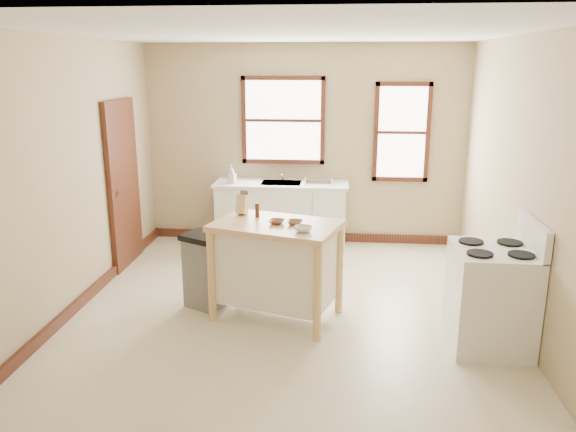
# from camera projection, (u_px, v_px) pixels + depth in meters

# --- Properties ---
(floor) EXTENTS (5.00, 5.00, 0.00)m
(floor) POSITION_uv_depth(u_px,v_px,m) (288.00, 311.00, 5.91)
(floor) COLOR beige
(floor) RESTS_ON ground
(ceiling) EXTENTS (5.00, 5.00, 0.00)m
(ceiling) POSITION_uv_depth(u_px,v_px,m) (288.00, 32.00, 5.17)
(ceiling) COLOR white
(ceiling) RESTS_ON ground
(wall_back) EXTENTS (4.50, 0.04, 2.80)m
(wall_back) POSITION_uv_depth(u_px,v_px,m) (304.00, 145.00, 7.94)
(wall_back) COLOR tan
(wall_back) RESTS_ON ground
(wall_left) EXTENTS (0.04, 5.00, 2.80)m
(wall_left) POSITION_uv_depth(u_px,v_px,m) (70.00, 177.00, 5.74)
(wall_left) COLOR tan
(wall_left) RESTS_ON ground
(wall_right) EXTENTS (0.04, 5.00, 2.80)m
(wall_right) POSITION_uv_depth(u_px,v_px,m) (523.00, 185.00, 5.34)
(wall_right) COLOR tan
(wall_right) RESTS_ON ground
(window_main) EXTENTS (1.17, 0.06, 1.22)m
(window_main) POSITION_uv_depth(u_px,v_px,m) (283.00, 120.00, 7.86)
(window_main) COLOR black
(window_main) RESTS_ON wall_back
(window_side) EXTENTS (0.77, 0.06, 1.37)m
(window_side) POSITION_uv_depth(u_px,v_px,m) (402.00, 133.00, 7.75)
(window_side) COLOR black
(window_side) RESTS_ON wall_back
(door_left) EXTENTS (0.06, 0.90, 2.10)m
(door_left) POSITION_uv_depth(u_px,v_px,m) (124.00, 184.00, 7.08)
(door_left) COLOR black
(door_left) RESTS_ON ground
(baseboard_back) EXTENTS (4.50, 0.04, 0.12)m
(baseboard_back) POSITION_uv_depth(u_px,v_px,m) (304.00, 236.00, 8.27)
(baseboard_back) COLOR black
(baseboard_back) RESTS_ON ground
(baseboard_left) EXTENTS (0.04, 5.00, 0.12)m
(baseboard_left) POSITION_uv_depth(u_px,v_px,m) (85.00, 298.00, 6.09)
(baseboard_left) COLOR black
(baseboard_left) RESTS_ON ground
(sink_counter) EXTENTS (1.86, 0.62, 0.92)m
(sink_counter) POSITION_uv_depth(u_px,v_px,m) (281.00, 214.00, 7.93)
(sink_counter) COLOR white
(sink_counter) RESTS_ON ground
(faucet) EXTENTS (0.03, 0.03, 0.22)m
(faucet) POSITION_uv_depth(u_px,v_px,m) (283.00, 172.00, 7.95)
(faucet) COLOR silver
(faucet) RESTS_ON sink_counter
(soap_bottle_a) EXTENTS (0.13, 0.13, 0.25)m
(soap_bottle_a) POSITION_uv_depth(u_px,v_px,m) (231.00, 173.00, 7.80)
(soap_bottle_a) COLOR #B2B2B2
(soap_bottle_a) RESTS_ON sink_counter
(soap_bottle_b) EXTENTS (0.11, 0.11, 0.20)m
(soap_bottle_b) POSITION_uv_depth(u_px,v_px,m) (232.00, 176.00, 7.75)
(soap_bottle_b) COLOR #B2B2B2
(soap_bottle_b) RESTS_ON sink_counter
(dish_rack) EXTENTS (0.46, 0.41, 0.09)m
(dish_rack) POSITION_uv_depth(u_px,v_px,m) (319.00, 180.00, 7.77)
(dish_rack) COLOR silver
(dish_rack) RESTS_ON sink_counter
(kitchen_island) EXTENTS (1.39, 1.10, 1.00)m
(kitchen_island) POSITION_uv_depth(u_px,v_px,m) (276.00, 270.00, 5.67)
(kitchen_island) COLOR tan
(kitchen_island) RESTS_ON ground
(knife_block) EXTENTS (0.12, 0.12, 0.20)m
(knife_block) POSITION_uv_depth(u_px,v_px,m) (242.00, 205.00, 5.83)
(knife_block) COLOR tan
(knife_block) RESTS_ON kitchen_island
(pepper_grinder) EXTENTS (0.06, 0.06, 0.15)m
(pepper_grinder) POSITION_uv_depth(u_px,v_px,m) (257.00, 210.00, 5.73)
(pepper_grinder) COLOR #482613
(pepper_grinder) RESTS_ON kitchen_island
(bowl_a) EXTENTS (0.20, 0.20, 0.04)m
(bowl_a) POSITION_uv_depth(u_px,v_px,m) (277.00, 222.00, 5.52)
(bowl_a) COLOR brown
(bowl_a) RESTS_ON kitchen_island
(bowl_b) EXTENTS (0.16, 0.16, 0.04)m
(bowl_b) POSITION_uv_depth(u_px,v_px,m) (295.00, 222.00, 5.49)
(bowl_b) COLOR brown
(bowl_b) RESTS_ON kitchen_island
(bowl_c) EXTENTS (0.17, 0.17, 0.05)m
(bowl_c) POSITION_uv_depth(u_px,v_px,m) (303.00, 229.00, 5.26)
(bowl_c) COLOR silver
(bowl_c) RESTS_ON kitchen_island
(trash_bin) EXTENTS (0.53, 0.50, 0.81)m
(trash_bin) POSITION_uv_depth(u_px,v_px,m) (205.00, 270.00, 5.94)
(trash_bin) COLOR #5B5B58
(trash_bin) RESTS_ON ground
(gas_stove) EXTENTS (0.75, 0.76, 1.20)m
(gas_stove) POSITION_uv_depth(u_px,v_px,m) (492.00, 284.00, 5.06)
(gas_stove) COLOR white
(gas_stove) RESTS_ON ground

